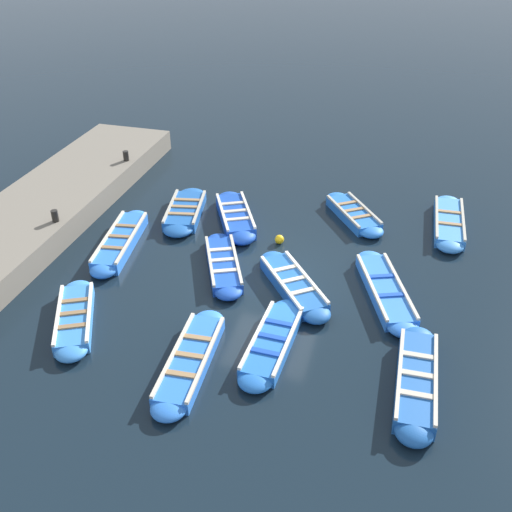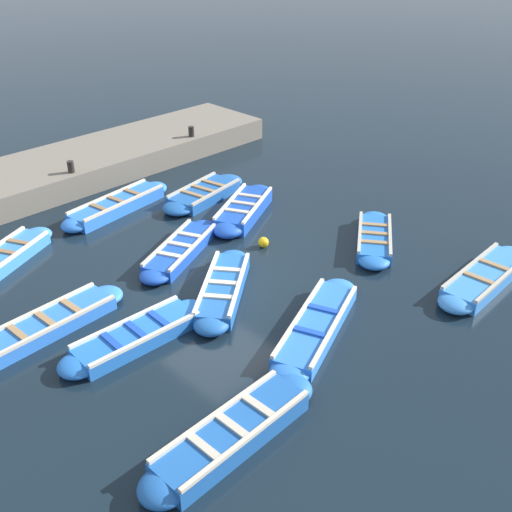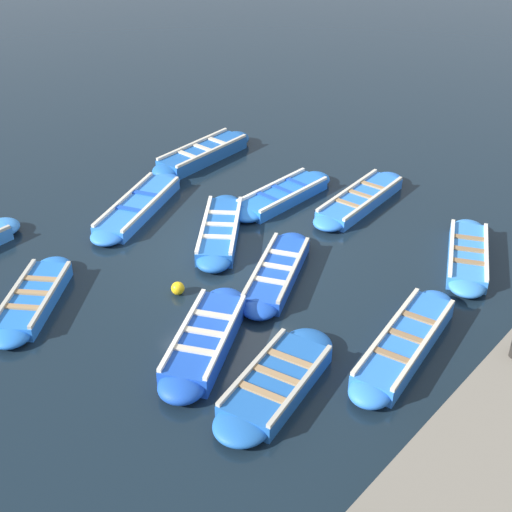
% 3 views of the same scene
% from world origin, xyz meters
% --- Properties ---
extents(ground_plane, '(120.00, 120.00, 0.00)m').
position_xyz_m(ground_plane, '(0.00, 0.00, 0.00)').
color(ground_plane, black).
extents(boat_outer_left, '(2.43, 3.01, 0.36)m').
position_xyz_m(boat_outer_left, '(-1.71, -3.93, 0.15)').
color(boat_outer_left, blue).
rests_on(boat_outer_left, ground).
extents(boat_end_of_row, '(1.00, 3.73, 0.35)m').
position_xyz_m(boat_end_of_row, '(0.87, 3.98, 0.15)').
color(boat_end_of_row, blue).
rests_on(boat_end_of_row, ground).
extents(boat_drifting, '(1.31, 3.87, 0.41)m').
position_xyz_m(boat_drifting, '(4.71, -0.29, 0.18)').
color(boat_drifting, blue).
rests_on(boat_drifting, ground).
extents(boat_far_corner, '(2.25, 3.40, 0.46)m').
position_xyz_m(boat_far_corner, '(1.88, -2.66, 0.20)').
color(boat_far_corner, '#1947B7').
rests_on(boat_far_corner, ground).
extents(boat_mid_row, '(2.10, 3.23, 0.36)m').
position_xyz_m(boat_mid_row, '(4.16, 3.32, 0.15)').
color(boat_mid_row, '#3884E0').
rests_on(boat_mid_row, ground).
extents(boat_inner_gap, '(0.88, 3.68, 0.43)m').
position_xyz_m(boat_inner_gap, '(-4.05, 3.32, 0.19)').
color(boat_inner_gap, '#1E59AD').
rests_on(boat_inner_gap, ground).
extents(boat_outer_right, '(2.06, 3.39, 0.36)m').
position_xyz_m(boat_outer_right, '(1.40, 0.03, 0.15)').
color(boat_outer_right, '#1947B7').
rests_on(boat_outer_right, ground).
extents(boat_stern_in, '(0.95, 3.43, 0.36)m').
position_xyz_m(boat_stern_in, '(-0.76, 2.88, 0.15)').
color(boat_stern_in, blue).
rests_on(boat_stern_in, ground).
extents(boat_centre, '(2.69, 3.21, 0.39)m').
position_xyz_m(boat_centre, '(-0.72, 0.50, 0.17)').
color(boat_centre, '#1E59AD').
rests_on(boat_centre, ground).
extents(boat_near_quay, '(2.11, 3.87, 0.35)m').
position_xyz_m(boat_near_quay, '(-3.10, 0.06, 0.15)').
color(boat_near_quay, blue).
rests_on(boat_near_quay, ground).
extents(boat_broadside, '(1.54, 3.40, 0.38)m').
position_xyz_m(boat_broadside, '(3.58, -2.63, 0.16)').
color(boat_broadside, '#1E59AD').
rests_on(boat_broadside, ground).
extents(buoy_orange_near, '(0.28, 0.28, 0.28)m').
position_xyz_m(buoy_orange_near, '(0.21, -1.75, 0.14)').
color(buoy_orange_near, '#EAB214').
rests_on(buoy_orange_near, ground).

